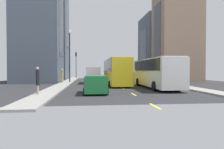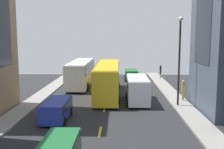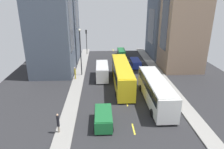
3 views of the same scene
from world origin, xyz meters
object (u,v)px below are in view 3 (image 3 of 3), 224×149
(car_blue_1, at_px, (135,63))
(car_green_2, at_px, (121,52))
(pedestrian_walking_far, at_px, (75,73))
(traffic_light_near_corner, at_px, (86,37))
(delivery_van_white, at_px, (102,70))
(car_green_0, at_px, (103,117))
(city_bus_white, at_px, (156,89))
(pedestrian_waiting_curb, at_px, (58,122))
(streetcar_yellow, at_px, (122,73))

(car_blue_1, xyz_separation_m, car_green_2, (2.02, -8.74, 0.02))
(pedestrian_walking_far, height_order, traffic_light_near_corner, traffic_light_near_corner)
(delivery_van_white, xyz_separation_m, pedestrian_walking_far, (4.67, 0.33, -0.22))
(car_green_0, bearing_deg, traffic_light_near_corner, -83.34)
(car_blue_1, distance_m, traffic_light_near_corner, 15.21)
(traffic_light_near_corner, bearing_deg, city_bus_white, 112.42)
(city_bus_white, bearing_deg, delivery_van_white, -52.87)
(delivery_van_white, distance_m, pedestrian_waiting_curb, 16.22)
(delivery_van_white, relative_size, pedestrian_walking_far, 2.86)
(car_green_0, bearing_deg, city_bus_white, -145.20)
(streetcar_yellow, height_order, car_blue_1, streetcar_yellow)
(car_green_0, xyz_separation_m, pedestrian_waiting_curb, (4.67, 1.31, 0.38))
(delivery_van_white, bearing_deg, car_blue_1, -138.51)
(car_blue_1, bearing_deg, pedestrian_waiting_curb, 61.82)
(streetcar_yellow, xyz_separation_m, pedestrian_walking_far, (7.80, -2.96, -0.83))
(car_green_0, height_order, traffic_light_near_corner, traffic_light_near_corner)
(city_bus_white, distance_m, car_green_0, 8.68)
(car_blue_1, distance_m, car_green_2, 8.97)
(pedestrian_walking_far, relative_size, pedestrian_waiting_curb, 0.96)
(car_green_2, distance_m, traffic_light_near_corner, 9.28)
(car_green_0, xyz_separation_m, pedestrian_walking_far, (4.64, -13.89, 0.35))
(pedestrian_waiting_curb, bearing_deg, traffic_light_near_corner, 129.29)
(pedestrian_walking_far, relative_size, traffic_light_near_corner, 0.35)
(delivery_van_white, height_order, pedestrian_walking_far, delivery_van_white)
(car_blue_1, height_order, car_green_2, car_green_2)
(city_bus_white, bearing_deg, car_green_2, -84.81)
(city_bus_white, relative_size, pedestrian_walking_far, 5.53)
(streetcar_yellow, distance_m, car_blue_1, 10.15)
(city_bus_white, xyz_separation_m, streetcar_yellow, (3.91, -6.02, 0.12))
(car_blue_1, bearing_deg, pedestrian_walking_far, 29.05)
(car_green_0, relative_size, pedestrian_walking_far, 1.97)
(delivery_van_white, relative_size, car_green_2, 1.26)
(streetcar_yellow, relative_size, traffic_light_near_corner, 2.18)
(city_bus_white, distance_m, streetcar_yellow, 7.17)
(car_green_2, xyz_separation_m, pedestrian_walking_far, (9.52, 15.15, 0.36))
(streetcar_yellow, bearing_deg, pedestrian_walking_far, -20.76)
(car_blue_1, relative_size, car_green_2, 0.92)
(car_green_0, height_order, car_green_2, car_green_0)
(car_blue_1, relative_size, pedestrian_walking_far, 2.08)
(city_bus_white, relative_size, car_green_2, 2.43)
(streetcar_yellow, bearing_deg, traffic_light_near_corner, -71.18)
(delivery_van_white, distance_m, car_green_2, 15.60)
(delivery_van_white, relative_size, traffic_light_near_corner, 1.00)
(delivery_van_white, bearing_deg, traffic_light_near_corner, -77.65)
(streetcar_yellow, xyz_separation_m, traffic_light_near_corner, (6.76, -19.84, 2.18))
(delivery_van_white, bearing_deg, car_green_2, -108.13)
(car_green_2, xyz_separation_m, pedestrian_waiting_curb, (9.55, 30.34, 0.38))
(car_blue_1, height_order, pedestrian_waiting_curb, pedestrian_waiting_curb)
(streetcar_yellow, bearing_deg, pedestrian_waiting_curb, 57.36)
(city_bus_white, bearing_deg, traffic_light_near_corner, -67.58)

